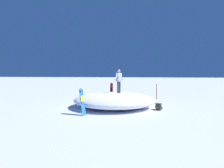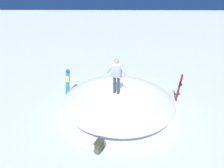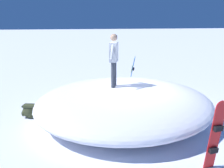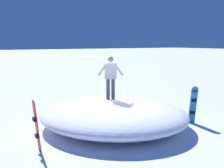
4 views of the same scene
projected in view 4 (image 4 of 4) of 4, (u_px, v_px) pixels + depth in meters
name	position (u px, v px, depth m)	size (l,w,h in m)	color
ground	(119.00, 130.00, 10.57)	(240.00, 240.00, 0.00)	white
snow_mound	(113.00, 114.00, 10.92)	(5.50, 5.87, 1.03)	white
snowboarder_standing	(111.00, 75.00, 11.03)	(0.52, 0.96, 1.70)	#333842
snowboard_primary_upright	(193.00, 104.00, 11.25)	(0.40, 0.39, 1.57)	#2672BF
snowboard_secondary_upright	(36.00, 125.00, 8.43)	(0.26, 0.19, 1.60)	red
backpack_near	(91.00, 104.00, 13.89)	(0.72, 0.48, 0.47)	#383D23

